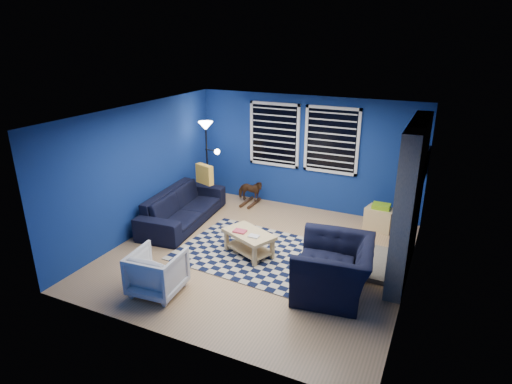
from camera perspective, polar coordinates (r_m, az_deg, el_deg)
floor at (r=7.71m, az=0.32°, el=-8.32°), size 5.00×5.00×0.00m
ceiling at (r=6.87m, az=0.37°, el=10.31°), size 5.00×5.00×0.00m
wall_back at (r=9.42m, az=6.73°, el=5.14°), size 5.00×0.00×5.00m
wall_left at (r=8.49m, az=-15.19°, el=2.86°), size 0.00×5.00×5.00m
wall_right at (r=6.63m, az=20.41°, el=-2.68°), size 0.00×5.00×5.00m
fireplace at (r=7.12m, az=19.64°, el=-1.47°), size 0.65×2.00×2.50m
window_left at (r=9.56m, az=2.44°, el=7.64°), size 1.17×0.06×1.42m
window_right at (r=9.15m, az=10.03°, el=6.77°), size 1.17×0.06×1.42m
tv at (r=8.48m, az=21.53°, el=3.17°), size 0.07×1.00×0.58m
rug at (r=7.79m, az=-0.54°, el=-7.95°), size 2.64×2.18×0.02m
sofa at (r=8.95m, az=-9.68°, el=-2.00°), size 2.41×1.14×0.68m
armchair_big at (r=6.58m, az=10.34°, el=-9.98°), size 1.41×1.27×0.82m
armchair_bent at (r=6.69m, az=-13.04°, el=-10.35°), size 0.79×0.81×0.68m
rocking_horse at (r=9.78m, az=-0.78°, el=0.17°), size 0.36×0.64×0.51m
coffee_table at (r=7.56m, az=-0.96°, el=-6.24°), size 1.05×0.86×0.46m
cabinet at (r=8.89m, az=16.20°, el=-3.38°), size 0.61×0.48×0.55m
floor_lamp at (r=9.55m, az=-6.58°, el=7.25°), size 0.52×0.32×1.90m
throw_pillow at (r=9.18m, az=-6.88°, el=2.36°), size 0.46×0.27×0.42m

